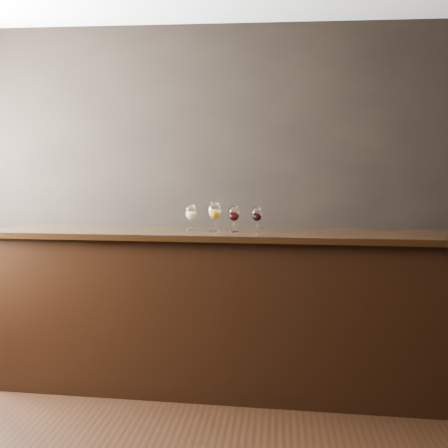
# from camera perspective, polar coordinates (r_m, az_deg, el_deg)

# --- Properties ---
(room_shell) EXTENTS (5.02, 4.52, 2.81)m
(room_shell) POSITION_cam_1_polar(r_m,az_deg,el_deg) (3.23, -8.76, 9.10)
(room_shell) COLOR black
(room_shell) RESTS_ON ground
(bar_counter) EXTENTS (3.20, 0.94, 1.11)m
(bar_counter) POSITION_cam_1_polar(r_m,az_deg,el_deg) (4.53, -0.55, -8.14)
(bar_counter) COLOR black
(bar_counter) RESTS_ON ground
(bar_top) EXTENTS (3.31, 1.03, 0.04)m
(bar_top) POSITION_cam_1_polar(r_m,az_deg,el_deg) (4.44, -0.56, -0.91)
(bar_top) COLOR black
(bar_top) RESTS_ON bar_counter
(back_bar_shelf) EXTENTS (2.41, 0.40, 0.87)m
(back_bar_shelf) POSITION_cam_1_polar(r_m,az_deg,el_deg) (5.17, 3.61, -7.91)
(back_bar_shelf) COLOR black
(back_bar_shelf) RESTS_ON ground
(glass_white) EXTENTS (0.08, 0.08, 0.19)m
(glass_white) POSITION_cam_1_polar(r_m,az_deg,el_deg) (4.49, -3.05, 1.02)
(glass_white) COLOR white
(glass_white) RESTS_ON bar_top
(glass_amber) EXTENTS (0.09, 0.09, 0.21)m
(glass_amber) POSITION_cam_1_polar(r_m,az_deg,el_deg) (4.42, -0.86, 1.17)
(glass_amber) COLOR white
(glass_amber) RESTS_ON bar_top
(glass_red_a) EXTENTS (0.08, 0.08, 0.19)m
(glass_red_a) POSITION_cam_1_polar(r_m,az_deg,el_deg) (4.38, 0.91, 0.93)
(glass_red_a) COLOR white
(glass_red_a) RESTS_ON bar_top
(glass_red_b) EXTENTS (0.07, 0.07, 0.17)m
(glass_red_b) POSITION_cam_1_polar(r_m,az_deg,el_deg) (4.45, 3.02, 0.85)
(glass_red_b) COLOR white
(glass_red_b) RESTS_ON bar_top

